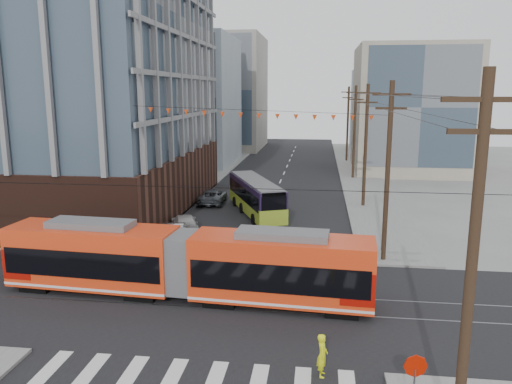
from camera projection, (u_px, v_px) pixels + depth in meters
The scene contains 15 objects.
ground at pixel (211, 339), 21.34m from camera, with size 160.00×160.00×0.00m, color slate.
office_building at pixel (18, 45), 43.55m from camera, with size 30.00×25.00×28.60m, color #381E16.
bg_bldg_nw_near at pixel (172, 101), 72.18m from camera, with size 18.00×16.00×18.00m, color #8C99A5.
bg_bldg_ne_near at pixel (410, 110), 64.43m from camera, with size 14.00×14.00×16.00m, color gray.
bg_bldg_nw_far at pixel (219, 93), 91.05m from camera, with size 16.00×18.00×20.00m, color gray.
bg_bldg_ne_far at pixel (401, 111), 83.82m from camera, with size 16.00×16.00×14.00m, color #8C99A5.
utility_pole_near at pixel (471, 278), 13.36m from camera, with size 0.30×0.30×11.00m, color black.
utility_pole_far at pixel (348, 124), 73.63m from camera, with size 0.30×0.30×11.00m, color black.
streetcar at pixel (184, 263), 25.30m from camera, with size 18.92×2.66×3.65m, color red, non-canonical shape.
city_bus at pixel (256, 196), 42.81m from camera, with size 2.31×10.66×3.02m, color #201431, non-canonical shape.
parked_car_silver at pixel (174, 232), 34.66m from camera, with size 1.55×4.46×1.47m, color #A1A1A1.
parked_car_white at pixel (185, 223), 37.58m from camera, with size 1.78×4.38×1.27m, color #B2B0B0.
parked_car_grey at pixel (213, 196), 46.77m from camera, with size 2.25×4.88×1.36m, color #41474D.
pedestrian at pixel (322, 355), 18.40m from camera, with size 0.61×0.40×1.66m, color #E9F312.
jersey_barrier at pixel (377, 248), 32.51m from camera, with size 0.83×3.69×0.74m, color #5F5F5F.
Camera 1 is at (4.38, -19.25, 10.42)m, focal length 35.00 mm.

